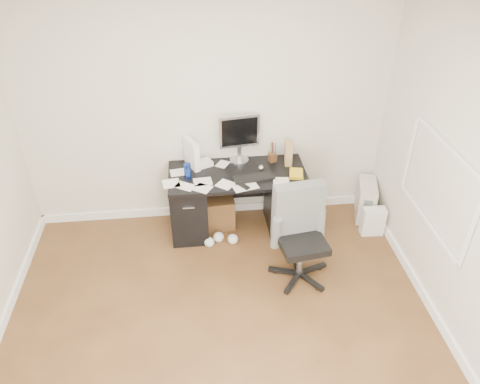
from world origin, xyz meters
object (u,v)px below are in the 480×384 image
at_px(pc_tower, 366,200).
at_px(wicker_basket, 217,210).
at_px(lcd_monitor, 239,139).
at_px(desk, 238,199).
at_px(keyboard, 254,178).
at_px(office_chair, 302,238).

relative_size(pc_tower, wicker_basket, 1.16).
height_order(lcd_monitor, pc_tower, lcd_monitor).
xyz_separation_m(desk, keyboard, (0.16, -0.13, 0.36)).
bearing_deg(lcd_monitor, keyboard, -81.19).
distance_m(lcd_monitor, keyboard, 0.49).
bearing_deg(pc_tower, keyboard, -156.01).
relative_size(keyboard, wicker_basket, 1.13).
relative_size(lcd_monitor, pc_tower, 1.27).
relative_size(desk, office_chair, 1.47).
bearing_deg(desk, pc_tower, 2.73).
bearing_deg(office_chair, lcd_monitor, 105.83).
bearing_deg(office_chair, desk, 113.96).
xyz_separation_m(keyboard, wicker_basket, (-0.40, 0.24, -0.57)).
xyz_separation_m(office_chair, wicker_basket, (-0.78, 0.98, -0.32)).
height_order(pc_tower, wicker_basket, pc_tower).
xyz_separation_m(keyboard, pc_tower, (1.39, 0.21, -0.54)).
bearing_deg(pc_tower, desk, -161.76).
xyz_separation_m(lcd_monitor, keyboard, (0.12, -0.39, -0.27)).
distance_m(lcd_monitor, office_chair, 1.34).
xyz_separation_m(lcd_monitor, office_chair, (0.50, -1.13, -0.52)).
relative_size(keyboard, office_chair, 0.43).
bearing_deg(pc_tower, wicker_basket, -165.48).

